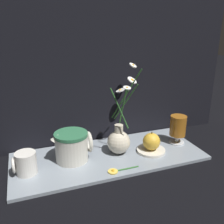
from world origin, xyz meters
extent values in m
plane|color=black|center=(0.00, 0.00, 0.00)|extent=(6.00, 6.00, 0.00)
cube|color=gray|center=(0.00, 0.00, 0.01)|extent=(0.76, 0.31, 0.01)
cube|color=black|center=(0.00, 0.17, 0.55)|extent=(1.26, 0.02, 1.10)
sphere|color=beige|center=(0.04, 0.01, 0.06)|extent=(0.09, 0.09, 0.09)
cylinder|color=beige|center=(0.04, 0.01, 0.11)|extent=(0.03, 0.03, 0.04)
cylinder|color=#336B2D|center=(0.09, 0.05, 0.24)|extent=(0.09, 0.10, 0.22)
cylinder|color=white|center=(0.14, 0.09, 0.35)|extent=(0.04, 0.04, 0.02)
sphere|color=gold|center=(0.14, 0.09, 0.35)|extent=(0.01, 0.01, 0.01)
cylinder|color=#336B2D|center=(0.03, -0.03, 0.21)|extent=(0.07, 0.03, 0.16)
cylinder|color=white|center=(0.02, -0.06, 0.29)|extent=(0.04, 0.04, 0.02)
sphere|color=gold|center=(0.02, -0.06, 0.29)|extent=(0.01, 0.01, 0.01)
cylinder|color=#336B2D|center=(0.06, 0.01, 0.21)|extent=(0.02, 0.04, 0.15)
cylinder|color=white|center=(0.08, 0.02, 0.28)|extent=(0.04, 0.04, 0.01)
sphere|color=gold|center=(0.08, 0.02, 0.28)|extent=(0.01, 0.01, 0.01)
cylinder|color=#336B2D|center=(0.08, 0.04, 0.21)|extent=(0.07, 0.09, 0.16)
cylinder|color=white|center=(0.13, 0.07, 0.29)|extent=(0.06, 0.05, 0.03)
sphere|color=gold|center=(0.13, 0.07, 0.29)|extent=(0.01, 0.01, 0.01)
cylinder|color=silver|center=(-0.31, -0.02, 0.05)|extent=(0.07, 0.07, 0.08)
torus|color=silver|center=(-0.35, -0.02, 0.05)|extent=(0.01, 0.06, 0.06)
cylinder|color=beige|center=(-0.15, 0.01, 0.07)|extent=(0.12, 0.12, 0.11)
cylinder|color=#33724C|center=(-0.15, 0.01, 0.12)|extent=(0.13, 0.13, 0.01)
torus|color=beige|center=(-0.08, 0.01, 0.08)|extent=(0.01, 0.08, 0.08)
cone|color=beige|center=(-0.20, 0.01, 0.12)|extent=(0.05, 0.03, 0.04)
cylinder|color=silver|center=(0.32, 0.00, 0.01)|extent=(0.07, 0.07, 0.01)
cylinder|color=silver|center=(0.32, 0.00, 0.03)|extent=(0.02, 0.02, 0.03)
cylinder|color=#935619|center=(0.32, 0.00, 0.09)|extent=(0.07, 0.07, 0.09)
cylinder|color=silver|center=(0.17, -0.03, 0.02)|extent=(0.12, 0.12, 0.01)
sphere|color=gold|center=(0.17, -0.03, 0.06)|extent=(0.07, 0.07, 0.07)
cylinder|color=#4C3819|center=(0.17, -0.03, 0.10)|extent=(0.00, 0.00, 0.01)
cylinder|color=#336B2D|center=(0.02, -0.12, 0.01)|extent=(0.10, 0.01, 0.01)
cylinder|color=#EAC64C|center=(-0.03, -0.12, 0.01)|extent=(0.04, 0.04, 0.00)
sphere|color=gold|center=(-0.03, -0.12, 0.02)|extent=(0.01, 0.01, 0.01)
camera|label=1|loc=(-0.29, -0.84, 0.51)|focal=40.00mm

